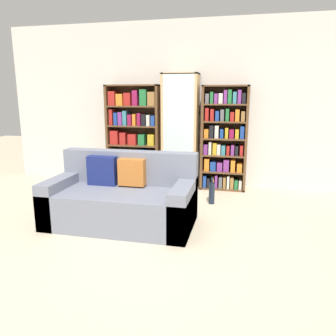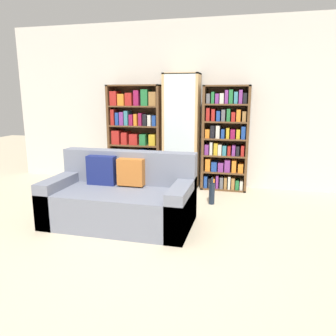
# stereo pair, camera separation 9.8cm
# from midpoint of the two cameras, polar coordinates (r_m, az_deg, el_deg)

# --- Properties ---
(ground_plane) EXTENTS (16.00, 16.00, 0.00)m
(ground_plane) POSITION_cam_midpoint_polar(r_m,az_deg,el_deg) (3.28, -4.31, -14.86)
(ground_plane) COLOR beige
(wall_back) EXTENTS (6.61, 0.06, 2.70)m
(wall_back) POSITION_cam_midpoint_polar(r_m,az_deg,el_deg) (5.56, 3.84, 10.89)
(wall_back) COLOR beige
(wall_back) RESTS_ON ground
(couch) EXTENTS (1.71, 0.88, 0.83)m
(couch) POSITION_cam_midpoint_polar(r_m,az_deg,el_deg) (3.97, -8.72, -5.43)
(couch) COLOR slate
(couch) RESTS_ON ground
(bookshelf_left) EXTENTS (0.91, 0.32, 1.68)m
(bookshelf_left) POSITION_cam_midpoint_polar(r_m,az_deg,el_deg) (5.64, -6.41, 5.43)
(bookshelf_left) COLOR brown
(bookshelf_left) RESTS_ON ground
(display_cabinet) EXTENTS (0.57, 0.36, 1.85)m
(display_cabinet) POSITION_cam_midpoint_polar(r_m,az_deg,el_deg) (5.41, 1.65, 6.24)
(display_cabinet) COLOR tan
(display_cabinet) RESTS_ON ground
(bookshelf_right) EXTENTS (0.73, 0.32, 1.66)m
(bookshelf_right) POSITION_cam_midpoint_polar(r_m,az_deg,el_deg) (5.34, 9.21, 4.90)
(bookshelf_right) COLOR brown
(bookshelf_right) RESTS_ON ground
(wine_bottle) EXTENTS (0.08, 0.08, 0.39)m
(wine_bottle) POSITION_cam_midpoint_polar(r_m,az_deg,el_deg) (4.68, 7.04, -4.32)
(wine_bottle) COLOR #192333
(wine_bottle) RESTS_ON ground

